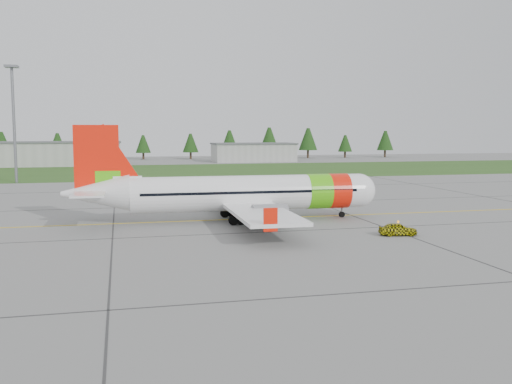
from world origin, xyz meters
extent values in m
plane|color=gray|center=(0.00, 0.00, 0.00)|extent=(320.00, 320.00, 0.00)
cylinder|color=white|center=(-1.53, 7.01, 2.83)|extent=(23.75, 3.95, 3.55)
sphere|color=white|center=(10.32, 6.81, 2.83)|extent=(3.55, 3.55, 3.55)
cone|color=white|center=(-16.56, 7.26, 3.14)|extent=(6.44, 3.66, 3.55)
cube|color=black|center=(10.59, 6.80, 3.14)|extent=(1.50, 2.39, 0.51)
cylinder|color=#54CD0F|center=(5.76, 6.88, 2.83)|extent=(2.43, 3.67, 3.63)
cylinder|color=#FA1B08|center=(7.95, 6.85, 2.83)|extent=(2.07, 3.67, 3.63)
cube|color=white|center=(-1.98, 7.01, 1.82)|extent=(5.51, 29.25, 0.33)
cube|color=#FA1B08|center=(-2.65, 21.52, 2.32)|extent=(1.10, 0.18, 1.82)
cube|color=#FA1B08|center=(-3.14, -7.46, 2.32)|extent=(1.10, 0.18, 1.82)
cylinder|color=gray|center=(-0.53, 12.00, 1.32)|extent=(3.31, 1.97, 1.91)
cylinder|color=gray|center=(-0.70, 1.98, 1.32)|extent=(3.31, 1.97, 1.91)
cube|color=#FA1B08|center=(-16.38, 7.26, 6.20)|extent=(4.20, 0.40, 6.93)
cube|color=#54CD0F|center=(-15.38, 7.24, 4.19)|extent=(2.38, 0.42, 2.19)
cube|color=white|center=(-17.02, 7.27, 3.37)|extent=(3.09, 10.53, 0.20)
cylinder|color=slate|center=(8.50, 6.84, 0.64)|extent=(0.16, 0.16, 1.28)
cylinder|color=black|center=(8.50, 6.84, 0.31)|extent=(0.62, 0.27, 0.62)
cylinder|color=slate|center=(-2.85, 9.58, 0.87)|extent=(0.20, 0.20, 1.73)
cylinder|color=black|center=(-3.21, 9.59, 0.47)|extent=(0.95, 0.43, 0.95)
cylinder|color=slate|center=(-2.94, 4.48, 0.87)|extent=(0.20, 0.20, 1.73)
cylinder|color=black|center=(-3.30, 4.48, 0.47)|extent=(0.95, 0.43, 0.95)
imported|color=yellow|center=(9.22, -4.30, 1.64)|extent=(1.35, 1.51, 3.28)
cube|color=#30561E|center=(0.00, 82.00, 0.01)|extent=(320.00, 50.00, 0.03)
cube|color=gold|center=(0.00, 8.00, 0.01)|extent=(120.00, 0.25, 0.02)
cube|color=#A8A8A3|center=(-30.00, 110.00, 3.00)|extent=(32.00, 14.00, 6.00)
cube|color=#A8A8A3|center=(25.00, 118.00, 2.60)|extent=(24.00, 12.00, 5.20)
cylinder|color=slate|center=(-32.00, 58.00, 10.00)|extent=(0.50, 0.50, 20.00)
camera|label=1|loc=(-14.25, -49.07, 9.04)|focal=40.00mm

